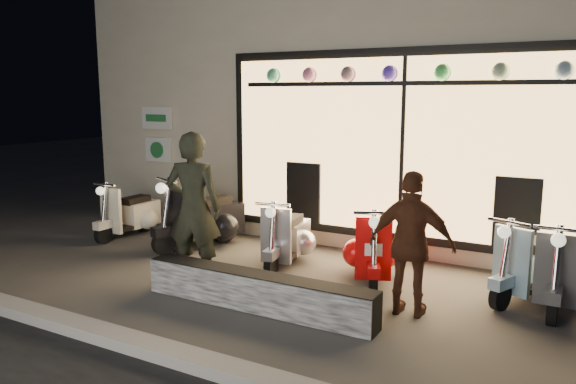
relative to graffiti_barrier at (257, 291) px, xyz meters
name	(u,v)px	position (x,y,z in m)	size (l,w,h in m)	color
ground	(280,289)	(-0.09, 0.65, -0.20)	(40.00, 40.00, 0.00)	#383533
kerb	(164,352)	(-0.09, -1.35, -0.14)	(40.00, 0.25, 0.12)	slate
shop_building	(414,102)	(-0.09, 5.63, 1.90)	(10.20, 6.23, 4.20)	beige
graffiti_barrier	(257,291)	(0.00, 0.00, 0.00)	(2.69, 0.28, 0.40)	black
scooter_silver	(288,237)	(-0.54, 1.63, 0.16)	(0.54, 1.26, 0.89)	black
scooter_red	(371,249)	(0.67, 1.58, 0.17)	(0.75, 1.28, 0.93)	black
scooter_black	(209,219)	(-2.00, 1.79, 0.22)	(0.79, 1.45, 1.04)	black
scooter_cream	(134,213)	(-3.47, 1.73, 0.16)	(0.40, 1.23, 0.88)	black
scooter_blue	(534,265)	(2.51, 1.87, 0.17)	(0.73, 1.27, 0.92)	black
scooter_grey	(559,270)	(2.77, 1.77, 0.18)	(0.42, 1.30, 0.94)	black
man	(194,208)	(-1.14, 0.39, 0.72)	(0.67, 0.44, 1.83)	black
woman	(412,244)	(1.45, 0.66, 0.55)	(0.88, 0.37, 1.51)	#592F1C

